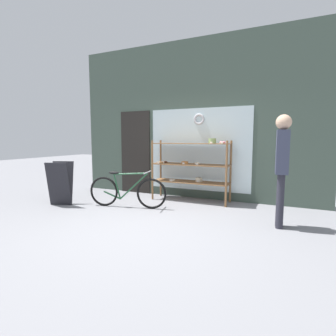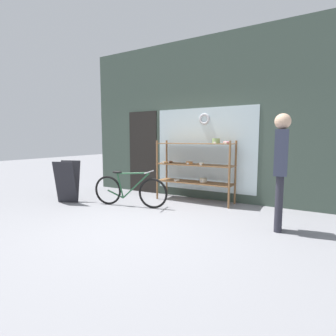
{
  "view_description": "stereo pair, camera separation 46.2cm",
  "coord_description": "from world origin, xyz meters",
  "px_view_note": "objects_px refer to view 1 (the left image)",
  "views": [
    {
      "loc": [
        2.07,
        -3.58,
        1.4
      ],
      "look_at": [
        0.06,
        0.84,
        0.86
      ],
      "focal_mm": 28.0,
      "sensor_mm": 36.0,
      "label": 1
    },
    {
      "loc": [
        2.48,
        -3.37,
        1.4
      ],
      "look_at": [
        0.06,
        0.84,
        0.86
      ],
      "focal_mm": 28.0,
      "sensor_mm": 36.0,
      "label": 2
    }
  ],
  "objects_px": {
    "bicycle": "(127,191)",
    "pedestrian": "(282,161)",
    "display_case": "(191,164)",
    "sandwich_board": "(60,183)"
  },
  "relations": [
    {
      "from": "sandwich_board",
      "to": "pedestrian",
      "type": "distance_m",
      "value": 4.33
    },
    {
      "from": "pedestrian",
      "to": "bicycle",
      "type": "bearing_deg",
      "value": -95.01
    },
    {
      "from": "bicycle",
      "to": "pedestrian",
      "type": "bearing_deg",
      "value": -12.45
    },
    {
      "from": "sandwich_board",
      "to": "pedestrian",
      "type": "bearing_deg",
      "value": -16.53
    },
    {
      "from": "display_case",
      "to": "pedestrian",
      "type": "xyz_separation_m",
      "value": [
        1.88,
        -1.11,
        0.22
      ]
    },
    {
      "from": "bicycle",
      "to": "pedestrian",
      "type": "xyz_separation_m",
      "value": [
        2.88,
        -0.03,
        0.72
      ]
    },
    {
      "from": "pedestrian",
      "to": "display_case",
      "type": "bearing_deg",
      "value": -125.05
    },
    {
      "from": "display_case",
      "to": "bicycle",
      "type": "height_order",
      "value": "display_case"
    },
    {
      "from": "display_case",
      "to": "bicycle",
      "type": "bearing_deg",
      "value": -132.82
    },
    {
      "from": "bicycle",
      "to": "pedestrian",
      "type": "height_order",
      "value": "pedestrian"
    }
  ]
}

